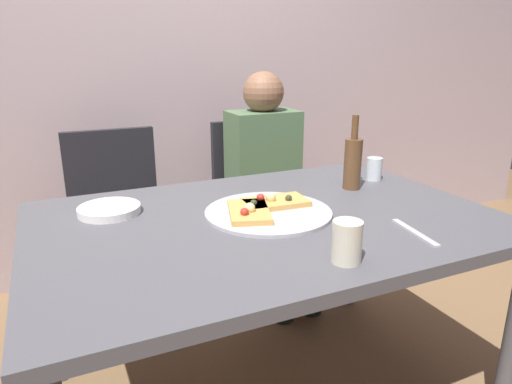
# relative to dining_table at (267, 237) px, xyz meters

# --- Properties ---
(back_wall) EXTENTS (6.00, 0.10, 2.60)m
(back_wall) POSITION_rel_dining_table_xyz_m (0.00, 1.35, 0.63)
(back_wall) COLOR #B29EA3
(back_wall) RESTS_ON ground_plane
(dining_table) EXTENTS (1.52, 1.02, 0.74)m
(dining_table) POSITION_rel_dining_table_xyz_m (0.00, 0.00, 0.00)
(dining_table) COLOR #4C4C51
(dining_table) RESTS_ON ground_plane
(pizza_tray) EXTENTS (0.43, 0.43, 0.01)m
(pizza_tray) POSITION_rel_dining_table_xyz_m (0.02, 0.02, 0.08)
(pizza_tray) COLOR #ADADB2
(pizza_tray) RESTS_ON dining_table
(pizza_slice_last) EXTENTS (0.23, 0.14, 0.05)m
(pizza_slice_last) POSITION_rel_dining_table_xyz_m (0.06, 0.07, 0.10)
(pizza_slice_last) COLOR tan
(pizza_slice_last) RESTS_ON pizza_tray
(pizza_slice_extra) EXTENTS (0.19, 0.25, 0.05)m
(pizza_slice_extra) POSITION_rel_dining_table_xyz_m (-0.06, 0.02, 0.10)
(pizza_slice_extra) COLOR tan
(pizza_slice_extra) RESTS_ON pizza_tray
(wine_bottle) EXTENTS (0.07, 0.07, 0.29)m
(wine_bottle) POSITION_rel_dining_table_xyz_m (0.45, 0.15, 0.18)
(wine_bottle) COLOR brown
(wine_bottle) RESTS_ON dining_table
(tumbler_near) EXTENTS (0.07, 0.07, 0.10)m
(tumbler_near) POSITION_rel_dining_table_xyz_m (0.61, 0.22, 0.12)
(tumbler_near) COLOR silver
(tumbler_near) RESTS_ON dining_table
(tumbler_far) EXTENTS (0.08, 0.08, 0.11)m
(tumbler_far) POSITION_rel_dining_table_xyz_m (0.04, -0.39, 0.13)
(tumbler_far) COLOR beige
(tumbler_far) RESTS_ON dining_table
(plate_stack) EXTENTS (0.21, 0.21, 0.03)m
(plate_stack) POSITION_rel_dining_table_xyz_m (-0.47, 0.26, 0.08)
(plate_stack) COLOR white
(plate_stack) RESTS_ON dining_table
(table_knife) EXTENTS (0.05, 0.22, 0.01)m
(table_knife) POSITION_rel_dining_table_xyz_m (0.35, -0.31, 0.07)
(table_knife) COLOR #B7B7BC
(table_knife) RESTS_ON dining_table
(chair_left) EXTENTS (0.44, 0.44, 0.90)m
(chair_left) POSITION_rel_dining_table_xyz_m (-0.37, 0.91, -0.15)
(chair_left) COLOR black
(chair_left) RESTS_ON ground_plane
(chair_right) EXTENTS (0.44, 0.44, 0.90)m
(chair_right) POSITION_rel_dining_table_xyz_m (0.39, 0.91, -0.15)
(chair_right) COLOR black
(chair_right) RESTS_ON ground_plane
(guest_in_sweater) EXTENTS (0.36, 0.56, 1.17)m
(guest_in_sweater) POSITION_rel_dining_table_xyz_m (0.39, 0.76, -0.03)
(guest_in_sweater) COLOR #4C6B47
(guest_in_sweater) RESTS_ON ground_plane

